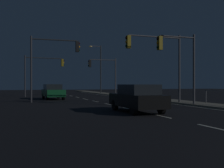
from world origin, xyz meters
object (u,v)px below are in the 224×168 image
traffic_light_far_right (178,55)px  car (137,98)px  traffic_light_near_right (103,69)px  car_oncoming (53,91)px  traffic_light_far_left (53,56)px  traffic_light_far_center (43,68)px  traffic_light_overhead_east (157,53)px  street_lamp_far_end (99,65)px

traffic_light_far_right → car: bearing=-148.7°
car → traffic_light_near_right: traffic_light_near_right is taller
car_oncoming → traffic_light_far_left: traffic_light_far_left is taller
traffic_light_near_right → traffic_light_far_left: 12.59m
traffic_light_far_center → car_oncoming: bearing=-85.9°
car → traffic_light_overhead_east: size_ratio=0.82×
car → street_lamp_far_end: bearing=77.9°
traffic_light_near_right → street_lamp_far_end: 8.14m
traffic_light_overhead_east → traffic_light_far_left: bearing=143.1°
car → traffic_light_near_right: (4.30, 20.14, 2.77)m
traffic_light_far_right → street_lamp_far_end: bearing=86.4°
traffic_light_far_center → car: bearing=-81.0°
car_oncoming → traffic_light_far_left: size_ratio=0.78×
car_oncoming → traffic_light_far_left: bearing=-97.3°
traffic_light_near_right → traffic_light_overhead_east: size_ratio=0.91×
traffic_light_far_right → traffic_light_overhead_east: bearing=105.9°
car → street_lamp_far_end: 28.91m
car_oncoming → traffic_light_far_left: (-0.58, -4.56, 3.23)m
car → street_lamp_far_end: (6.02, 28.01, 3.92)m
traffic_light_far_left → street_lamp_far_end: size_ratio=0.75×
car → traffic_light_far_center: bearing=99.0°
traffic_light_far_center → traffic_light_far_right: size_ratio=1.01×
car_oncoming → traffic_light_far_right: bearing=-58.8°
traffic_light_near_right → car_oncoming: bearing=-143.5°
traffic_light_overhead_east → traffic_light_far_center: traffic_light_overhead_east is taller
car → traffic_light_overhead_east: 6.88m
traffic_light_far_center → street_lamp_far_end: (9.36, 6.99, 1.07)m
traffic_light_overhead_east → traffic_light_far_center: (-7.18, 16.25, -0.31)m
traffic_light_far_right → street_lamp_far_end: street_lamp_far_end is taller
traffic_light_far_left → traffic_light_overhead_east: 9.14m
traffic_light_far_right → car_oncoming: bearing=121.2°
car → car_oncoming: bearing=101.1°
car_oncoming → traffic_light_near_right: 9.37m
car_oncoming → street_lamp_far_end: (8.92, 13.20, 3.92)m
car_oncoming → traffic_light_far_center: bearing=94.1°
traffic_light_overhead_east → street_lamp_far_end: street_lamp_far_end is taller
car → traffic_light_far_left: 11.30m
traffic_light_near_right → traffic_light_overhead_east: 15.38m
traffic_light_near_right → street_lamp_far_end: size_ratio=0.64×
traffic_light_far_left → traffic_light_overhead_east: bearing=-36.9°
traffic_light_far_center → traffic_light_overhead_east: bearing=-66.2°
traffic_light_far_left → traffic_light_near_right: bearing=51.8°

